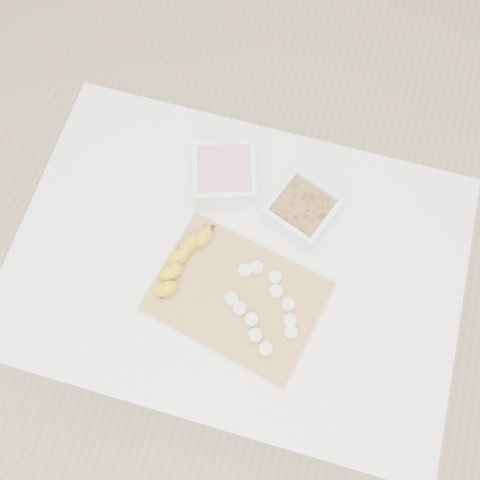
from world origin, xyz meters
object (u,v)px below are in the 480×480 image
(table, at_px, (237,273))
(bowl_yogurt, at_px, (224,174))
(bowl_granola, at_px, (302,210))
(banana, at_px, (182,262))
(cutting_board, at_px, (237,296))

(table, height_order, bowl_yogurt, bowl_yogurt)
(bowl_yogurt, xyz_separation_m, bowl_granola, (0.19, -0.04, -0.00))
(bowl_granola, bearing_deg, banana, -139.46)
(table, xyz_separation_m, cutting_board, (0.02, -0.08, 0.10))
(table, xyz_separation_m, bowl_yogurt, (-0.08, 0.18, 0.13))
(bowl_yogurt, distance_m, banana, 0.23)
(table, relative_size, bowl_granola, 5.80)
(bowl_granola, xyz_separation_m, banana, (-0.22, -0.19, -0.00))
(table, distance_m, cutting_board, 0.13)
(bowl_granola, relative_size, banana, 0.92)
(bowl_yogurt, xyz_separation_m, cutting_board, (0.10, -0.26, -0.03))
(bowl_granola, bearing_deg, table, -127.35)
(table, relative_size, bowl_yogurt, 5.56)
(bowl_yogurt, height_order, banana, bowl_yogurt)
(table, bearing_deg, bowl_yogurt, 113.73)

